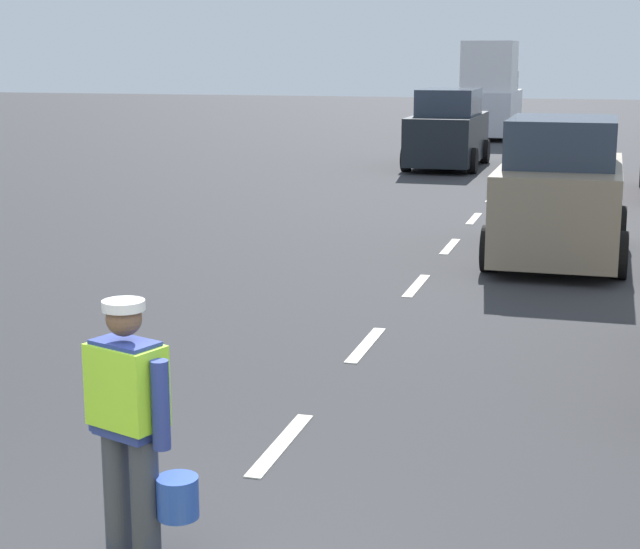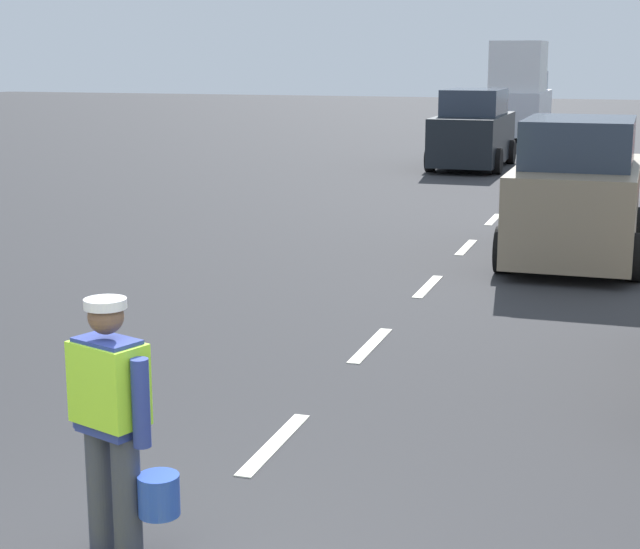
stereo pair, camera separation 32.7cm
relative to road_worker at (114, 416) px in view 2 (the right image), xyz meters
name	(u,v)px [view 2 (the right image)]	position (x,y,z in m)	size (l,w,h in m)	color
ground_plane	(531,181)	(0.28, 20.35, -0.93)	(96.00, 96.00, 0.00)	#333335
lane_center_line	(548,164)	(0.28, 24.55, -0.93)	(0.14, 46.40, 0.01)	silver
road_worker	(114,416)	(0.00, 0.00, 0.00)	(0.76, 0.42, 1.67)	#383D4C
delivery_truck	(519,95)	(-1.66, 33.24, 0.68)	(2.16, 4.60, 3.54)	silver
car_outgoing_ahead	(577,195)	(2.03, 10.54, 0.08)	(2.04, 4.07, 2.17)	gray
car_oncoming_second	(473,131)	(-1.64, 22.98, 0.07)	(2.00, 4.35, 2.15)	black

